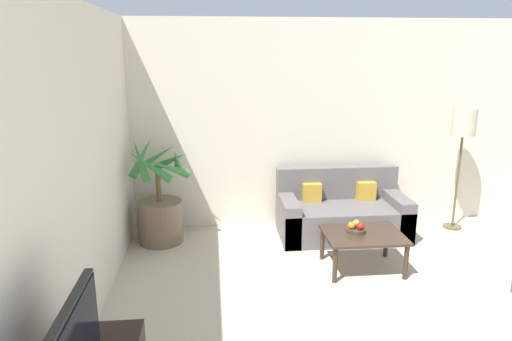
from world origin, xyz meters
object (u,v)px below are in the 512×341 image
(potted_palm, at_px, (160,209))
(sofa_loveseat, at_px, (341,214))
(coffee_table, at_px, (363,238))
(apple_red, at_px, (360,226))
(fruit_bowl, at_px, (356,230))
(orange_fruit, at_px, (352,225))
(floor_lamp, at_px, (463,129))
(apple_green, at_px, (356,223))

(potted_palm, distance_m, sofa_loveseat, 2.28)
(coffee_table, height_order, apple_red, apple_red)
(fruit_bowl, bearing_deg, potted_palm, 157.43)
(potted_palm, distance_m, apple_red, 2.40)
(coffee_table, bearing_deg, orange_fruit, 158.36)
(floor_lamp, height_order, orange_fruit, floor_lamp)
(floor_lamp, relative_size, apple_red, 19.67)
(fruit_bowl, distance_m, orange_fruit, 0.08)
(potted_palm, relative_size, floor_lamp, 0.81)
(orange_fruit, bearing_deg, coffee_table, -21.64)
(sofa_loveseat, relative_size, fruit_bowl, 7.72)
(orange_fruit, bearing_deg, apple_red, -23.55)
(apple_green, bearing_deg, sofa_loveseat, 84.23)
(potted_palm, distance_m, orange_fruit, 2.31)
(coffee_table, distance_m, fruit_bowl, 0.11)
(fruit_bowl, height_order, apple_red, apple_red)
(floor_lamp, relative_size, apple_green, 19.65)
(coffee_table, relative_size, apple_red, 10.29)
(coffee_table, bearing_deg, fruit_bowl, 142.89)
(apple_green, relative_size, orange_fruit, 1.06)
(fruit_bowl, xyz_separation_m, apple_green, (0.02, 0.05, 0.06))
(sofa_loveseat, bearing_deg, floor_lamp, 3.38)
(orange_fruit, bearing_deg, floor_lamp, 30.13)
(apple_green, bearing_deg, potted_palm, 158.66)
(potted_palm, bearing_deg, fruit_bowl, -22.57)
(potted_palm, height_order, fruit_bowl, potted_palm)
(sofa_loveseat, xyz_separation_m, apple_red, (-0.07, -0.94, 0.21))
(apple_green, bearing_deg, coffee_table, -62.60)
(potted_palm, distance_m, coffee_table, 2.44)
(apple_red, bearing_deg, floor_lamp, 32.36)
(sofa_loveseat, xyz_separation_m, floor_lamp, (1.56, 0.09, 1.06))
(orange_fruit, bearing_deg, sofa_loveseat, 80.29)
(floor_lamp, height_order, apple_red, floor_lamp)
(sofa_loveseat, height_order, orange_fruit, sofa_loveseat)
(floor_lamp, distance_m, apple_red, 2.11)
(sofa_loveseat, distance_m, fruit_bowl, 0.92)
(sofa_loveseat, bearing_deg, potted_palm, 179.87)
(coffee_table, distance_m, orange_fruit, 0.18)
(coffee_table, xyz_separation_m, apple_red, (-0.03, 0.01, 0.13))
(floor_lamp, xyz_separation_m, coffee_table, (-1.59, -1.04, -0.98))
(coffee_table, height_order, fruit_bowl, fruit_bowl)
(sofa_loveseat, distance_m, orange_fruit, 0.94)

